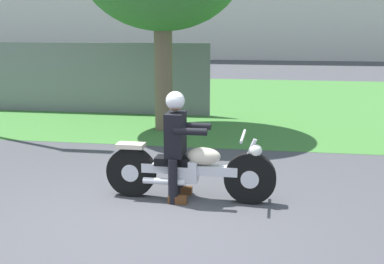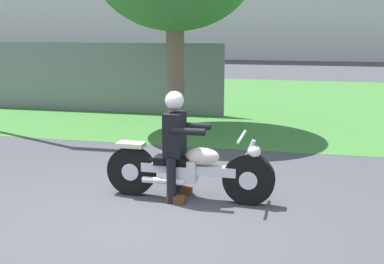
# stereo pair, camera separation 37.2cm
# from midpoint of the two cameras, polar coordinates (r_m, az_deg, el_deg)

# --- Properties ---
(ground) EXTENTS (120.00, 120.00, 0.00)m
(ground) POSITION_cam_midpoint_polar(r_m,az_deg,el_deg) (5.69, -7.80, -10.46)
(ground) COLOR #424247
(grass_verge) EXTENTS (60.00, 12.00, 0.01)m
(grass_verge) POSITION_cam_midpoint_polar(r_m,az_deg,el_deg) (14.78, 3.13, 3.79)
(grass_verge) COLOR #3D7533
(grass_verge) RESTS_ON ground
(motorcycle_lead) EXTENTS (2.21, 0.66, 0.89)m
(motorcycle_lead) POSITION_cam_midpoint_polar(r_m,az_deg,el_deg) (6.21, -1.97, -4.50)
(motorcycle_lead) COLOR black
(motorcycle_lead) RESTS_ON ground
(rider_lead) EXTENTS (0.55, 0.48, 1.41)m
(rider_lead) POSITION_cam_midpoint_polar(r_m,az_deg,el_deg) (6.14, -3.53, -0.60)
(rider_lead) COLOR black
(rider_lead) RESTS_ON ground
(fence_segment) EXTENTS (7.00, 0.06, 1.80)m
(fence_segment) POSITION_cam_midpoint_polar(r_m,az_deg,el_deg) (12.97, -14.34, 6.23)
(fence_segment) COLOR slate
(fence_segment) RESTS_ON ground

